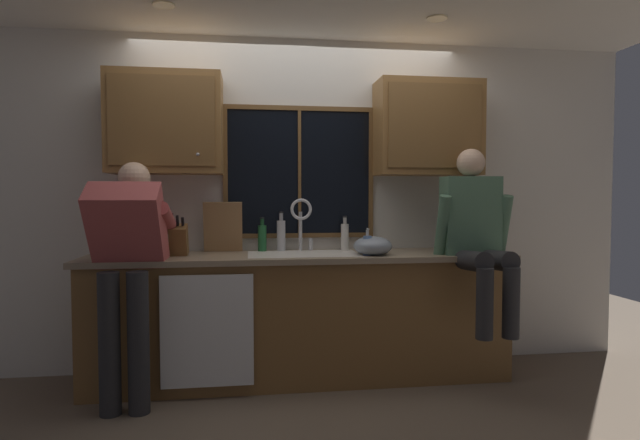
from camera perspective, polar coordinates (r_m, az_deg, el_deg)
The scene contains 25 objects.
back_wall at distance 4.07m, azimuth -2.63°, elevation 1.76°, with size 5.39×0.12×2.55m, color silver.
ceiling_downlight_left at distance 3.63m, azimuth -17.01°, elevation 21.91°, with size 0.14×0.14×0.01m, color #FFEAB2.
ceiling_downlight_right at distance 3.81m, azimuth 12.87°, elevation 21.03°, with size 0.14×0.14×0.01m, color #FFEAB2.
window_glass at distance 4.00m, azimuth -2.31°, elevation 5.33°, with size 1.10×0.02×0.95m, color black.
window_frame_top at distance 4.05m, azimuth -2.31°, elevation 12.32°, with size 1.17×0.02×0.04m, color brown.
window_frame_bottom at distance 4.00m, azimuth -2.28°, elevation -1.73°, with size 1.17×0.02×0.04m, color brown.
window_frame_left at distance 3.98m, azimuth -10.49°, elevation 5.30°, with size 0.04×0.02×0.95m, color brown.
window_frame_right at distance 4.09m, azimuth 5.68°, elevation 5.26°, with size 0.04×0.02×0.95m, color brown.
window_mullion_center at distance 3.99m, azimuth -2.29°, elevation 5.34°, with size 0.02×0.02×0.95m, color brown.
lower_cabinet_run at distance 3.82m, azimuth -2.12°, elevation -10.93°, with size 2.99×0.58×0.88m, color brown.
countertop at distance 3.72m, azimuth -2.10°, elevation -4.11°, with size 3.05×0.62×0.04m, color gray.
dishwasher_front at distance 3.50m, azimuth -12.42°, elevation -11.97°, with size 0.60×0.02×0.74m, color white.
upper_cabinet_left at distance 3.90m, azimuth -16.78°, elevation 10.23°, with size 0.80×0.36×0.72m.
upper_cabinet_right at distance 4.09m, azimuth 11.91°, elevation 9.93°, with size 0.80×0.36×0.72m.
sink at distance 3.74m, azimuth -1.85°, elevation -5.27°, with size 0.80×0.46×0.21m.
faucet at distance 3.89m, azimuth -2.03°, elevation 0.22°, with size 0.18×0.09×0.40m.
person_standing at distance 3.48m, azimuth -20.59°, elevation -3.71°, with size 0.53×0.69×1.57m.
person_sitting_on_counter at distance 3.77m, azimuth 16.96°, elevation -1.03°, with size 0.54×0.60×1.26m.
knife_block at distance 3.73m, azimuth -15.45°, elevation -2.20°, with size 0.12×0.18×0.32m.
cutting_board at distance 3.91m, azimuth -10.75°, elevation -0.78°, with size 0.29×0.02×0.38m, color #997047.
mixing_bowl at distance 3.69m, azimuth 5.88°, elevation -2.89°, with size 0.28×0.28×0.14m, color #8C99A8.
soap_dispenser at distance 3.65m, azimuth 5.29°, elevation -2.77°, with size 0.06×0.07×0.19m.
bottle_green_glass at distance 3.91m, azimuth -6.45°, elevation -1.92°, with size 0.07×0.07×0.26m.
bottle_tall_clear at distance 3.92m, azimuth -4.35°, elevation -1.64°, with size 0.07×0.07×0.30m.
bottle_amber_small at distance 3.95m, azimuth 2.78°, elevation -1.82°, with size 0.06×0.06×0.27m.
Camera 1 is at (-0.37, -3.99, 1.34)m, focal length 28.76 mm.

